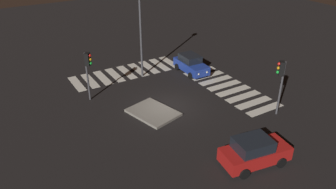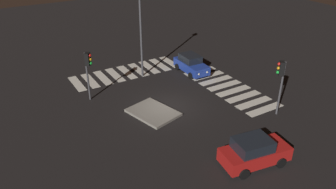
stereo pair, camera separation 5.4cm
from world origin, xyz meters
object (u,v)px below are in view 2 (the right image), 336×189
(traffic_island, at_px, (153,112))
(traffic_light_south, at_px, (281,75))
(traffic_light_north, at_px, (88,65))
(street_lamp, at_px, (140,16))
(car_red, at_px, (254,152))
(car_blue, at_px, (191,64))

(traffic_island, relative_size, traffic_light_south, 0.98)
(traffic_island, xyz_separation_m, traffic_light_north, (4.26, 3.01, 2.80))
(traffic_light_north, height_order, traffic_light_south, traffic_light_south)
(street_lamp, bearing_deg, traffic_island, 159.37)
(car_red, relative_size, traffic_light_north, 1.08)
(car_red, bearing_deg, traffic_island, 114.69)
(traffic_island, xyz_separation_m, street_lamp, (6.15, -2.32, 5.22))
(traffic_island, bearing_deg, car_blue, -54.42)
(car_red, xyz_separation_m, car_blue, (12.31, -4.24, -0.04))
(traffic_light_north, xyz_separation_m, street_lamp, (1.90, -5.32, 2.42))
(traffic_light_north, bearing_deg, traffic_light_south, 1.54)
(car_blue, bearing_deg, traffic_light_north, -86.34)
(car_red, distance_m, car_blue, 13.02)
(traffic_island, relative_size, car_red, 0.95)
(car_blue, bearing_deg, traffic_island, -52.81)
(car_red, distance_m, traffic_light_south, 6.52)
(car_blue, distance_m, street_lamp, 6.30)
(traffic_island, height_order, car_blue, car_blue)
(traffic_island, distance_m, street_lamp, 8.39)
(car_red, bearing_deg, street_lamp, 98.33)
(traffic_island, xyz_separation_m, car_blue, (4.60, -6.42, 0.70))
(car_red, height_order, street_lamp, street_lamp)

